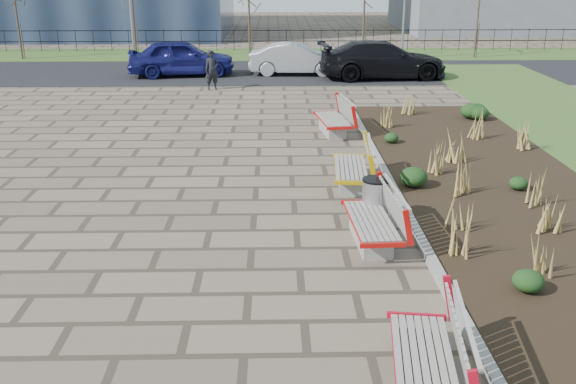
{
  "coord_description": "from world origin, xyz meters",
  "views": [
    {
      "loc": [
        1.25,
        -8.02,
        4.86
      ],
      "look_at": [
        1.5,
        3.0,
        0.9
      ],
      "focal_mm": 40.0,
      "sensor_mm": 36.0,
      "label": 1
    }
  ],
  "objects_px": {
    "lamp_west": "(130,0)",
    "car_blue": "(181,58)",
    "lamp_east": "(405,0)",
    "litter_bin": "(375,202)",
    "pedestrian": "(212,70)",
    "car_black": "(382,60)",
    "bench_d": "(333,117)",
    "bench_c": "(351,165)",
    "bench_b": "(371,218)",
    "bench_a": "(424,355)",
    "car_silver": "(296,59)"
  },
  "relations": [
    {
      "from": "lamp_west",
      "to": "car_blue",
      "type": "bearing_deg",
      "value": -57.39
    },
    {
      "from": "car_blue",
      "to": "lamp_east",
      "type": "height_order",
      "value": "lamp_east"
    },
    {
      "from": "litter_bin",
      "to": "pedestrian",
      "type": "xyz_separation_m",
      "value": [
        -4.43,
        14.17,
        0.33
      ]
    },
    {
      "from": "lamp_west",
      "to": "pedestrian",
      "type": "bearing_deg",
      "value": -59.7
    },
    {
      "from": "car_black",
      "to": "lamp_east",
      "type": "xyz_separation_m",
      "value": [
        1.97,
        5.77,
        2.21
      ]
    },
    {
      "from": "pedestrian",
      "to": "car_black",
      "type": "height_order",
      "value": "car_black"
    },
    {
      "from": "car_black",
      "to": "lamp_west",
      "type": "height_order",
      "value": "lamp_west"
    },
    {
      "from": "car_blue",
      "to": "litter_bin",
      "type": "bearing_deg",
      "value": -168.73
    },
    {
      "from": "pedestrian",
      "to": "bench_d",
      "type": "bearing_deg",
      "value": -77.61
    },
    {
      "from": "bench_c",
      "to": "car_blue",
      "type": "distance_m",
      "value": 16.32
    },
    {
      "from": "lamp_west",
      "to": "bench_b",
      "type": "bearing_deg",
      "value": -68.88
    },
    {
      "from": "bench_d",
      "to": "pedestrian",
      "type": "bearing_deg",
      "value": 113.04
    },
    {
      "from": "lamp_east",
      "to": "bench_a",
      "type": "bearing_deg",
      "value": -100.27
    },
    {
      "from": "litter_bin",
      "to": "bench_b",
      "type": "bearing_deg",
      "value": -103.18
    },
    {
      "from": "bench_c",
      "to": "car_black",
      "type": "height_order",
      "value": "car_black"
    },
    {
      "from": "bench_b",
      "to": "litter_bin",
      "type": "distance_m",
      "value": 0.96
    },
    {
      "from": "bench_c",
      "to": "bench_d",
      "type": "distance_m",
      "value": 4.76
    },
    {
      "from": "bench_c",
      "to": "pedestrian",
      "type": "bearing_deg",
      "value": 113.64
    },
    {
      "from": "bench_a",
      "to": "litter_bin",
      "type": "bearing_deg",
      "value": 95.04
    },
    {
      "from": "bench_d",
      "to": "car_silver",
      "type": "distance_m",
      "value": 10.67
    },
    {
      "from": "car_blue",
      "to": "lamp_west",
      "type": "distance_m",
      "value": 6.21
    },
    {
      "from": "bench_a",
      "to": "car_black",
      "type": "xyz_separation_m",
      "value": [
        3.03,
        21.84,
        0.33
      ]
    },
    {
      "from": "bench_c",
      "to": "bench_d",
      "type": "bearing_deg",
      "value": 94.16
    },
    {
      "from": "car_silver",
      "to": "car_black",
      "type": "height_order",
      "value": "car_black"
    },
    {
      "from": "bench_c",
      "to": "bench_d",
      "type": "relative_size",
      "value": 1.0
    },
    {
      "from": "car_blue",
      "to": "lamp_east",
      "type": "distance_m",
      "value": 12.13
    },
    {
      "from": "bench_d",
      "to": "car_silver",
      "type": "relative_size",
      "value": 0.5
    },
    {
      "from": "pedestrian",
      "to": "car_silver",
      "type": "height_order",
      "value": "pedestrian"
    },
    {
      "from": "bench_a",
      "to": "pedestrian",
      "type": "height_order",
      "value": "pedestrian"
    },
    {
      "from": "litter_bin",
      "to": "pedestrian",
      "type": "height_order",
      "value": "pedestrian"
    },
    {
      "from": "bench_b",
      "to": "car_black",
      "type": "height_order",
      "value": "car_black"
    },
    {
      "from": "bench_b",
      "to": "bench_d",
      "type": "height_order",
      "value": "same"
    },
    {
      "from": "bench_b",
      "to": "lamp_east",
      "type": "relative_size",
      "value": 0.35
    },
    {
      "from": "car_silver",
      "to": "litter_bin",
      "type": "bearing_deg",
      "value": -173.95
    },
    {
      "from": "car_blue",
      "to": "car_black",
      "type": "height_order",
      "value": "car_black"
    },
    {
      "from": "bench_b",
      "to": "car_silver",
      "type": "height_order",
      "value": "car_silver"
    },
    {
      "from": "bench_c",
      "to": "lamp_east",
      "type": "height_order",
      "value": "lamp_east"
    },
    {
      "from": "bench_b",
      "to": "car_silver",
      "type": "relative_size",
      "value": 0.5
    },
    {
      "from": "car_silver",
      "to": "bench_b",
      "type": "bearing_deg",
      "value": -174.77
    },
    {
      "from": "litter_bin",
      "to": "car_silver",
      "type": "distance_m",
      "value": 17.7
    },
    {
      "from": "bench_d",
      "to": "litter_bin",
      "type": "distance_m",
      "value": 7.03
    },
    {
      "from": "bench_d",
      "to": "lamp_east",
      "type": "relative_size",
      "value": 0.35
    },
    {
      "from": "lamp_west",
      "to": "bench_d",
      "type": "bearing_deg",
      "value": -59.6
    },
    {
      "from": "bench_b",
      "to": "car_black",
      "type": "distance_m",
      "value": 17.79
    },
    {
      "from": "lamp_west",
      "to": "car_black",
      "type": "bearing_deg",
      "value": -25.63
    },
    {
      "from": "bench_d",
      "to": "car_black",
      "type": "height_order",
      "value": "car_black"
    },
    {
      "from": "car_blue",
      "to": "car_silver",
      "type": "relative_size",
      "value": 1.11
    },
    {
      "from": "bench_a",
      "to": "lamp_west",
      "type": "height_order",
      "value": "lamp_west"
    },
    {
      "from": "litter_bin",
      "to": "lamp_west",
      "type": "bearing_deg",
      "value": 112.4
    },
    {
      "from": "bench_b",
      "to": "lamp_east",
      "type": "height_order",
      "value": "lamp_east"
    }
  ]
}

